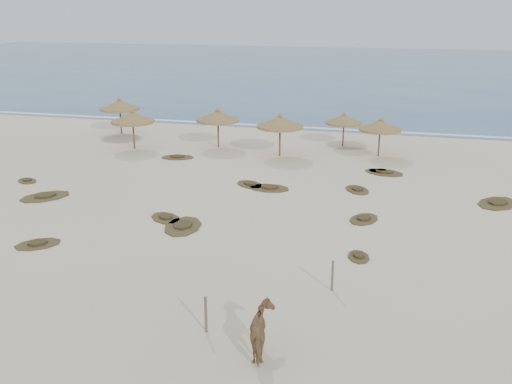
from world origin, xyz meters
TOP-DOWN VIEW (x-y plane):
  - ground at (0.00, 0.00)m, footprint 160.00×160.00m
  - ocean at (0.00, 75.00)m, footprint 200.00×100.00m
  - foam_line at (0.00, 26.00)m, footprint 70.00×0.60m
  - palapa_0 at (-14.38, 20.11)m, footprint 3.66×3.66m
  - palapa_1 at (-11.12, 15.73)m, footprint 3.59×3.59m
  - palapa_2 at (-5.46, 17.67)m, footprint 3.55×3.55m
  - palapa_3 at (-0.66, 16.33)m, footprint 3.95×3.95m
  - palapa_4 at (3.18, 20.30)m, footprint 2.83×2.83m
  - palapa_5 at (5.84, 17.94)m, footprint 3.01×3.01m
  - horse at (3.78, -6.48)m, footprint 1.21×1.85m
  - fence_post_near at (1.78, -5.77)m, footprint 0.11×0.11m
  - fence_post_far at (5.23, -2.09)m, footprint 0.08×0.08m
  - scrub_1 at (-10.87, 4.54)m, footprint 3.01×3.10m
  - scrub_2 at (-3.39, 3.15)m, footprint 2.19×2.08m
  - scrub_3 at (0.35, 8.98)m, footprint 2.33×1.55m
  - scrub_4 at (5.81, 5.36)m, footprint 1.80×2.16m
  - scrub_5 at (12.30, 9.40)m, footprint 2.87×3.14m
  - scrub_6 at (-7.17, 14.06)m, footprint 2.44×1.86m
  - scrub_7 at (5.12, 9.88)m, footprint 1.88×2.16m
  - scrub_8 at (-13.58, 6.81)m, footprint 1.72×1.56m
  - scrub_9 at (-2.19, 2.35)m, footprint 1.97×2.75m
  - scrub_10 at (6.21, 13.96)m, footprint 1.71×1.24m
  - scrub_11 at (-7.42, -1.13)m, footprint 2.27×2.15m
  - scrub_12 at (5.93, 0.97)m, footprint 1.13×1.48m
  - scrub_13 at (-0.87, 9.36)m, footprint 2.23×2.11m
  - scrub_14 at (6.41, 13.76)m, footprint 2.75×2.21m

SIDE VIEW (x-z plane):
  - ground at x=0.00m, z-range 0.00..0.00m
  - ocean at x=0.00m, z-range 0.00..0.01m
  - foam_line at x=0.00m, z-range 0.00..0.01m
  - scrub_4 at x=5.81m, z-range -0.03..0.13m
  - scrub_7 at x=5.12m, z-range -0.03..0.13m
  - scrub_1 at x=-10.87m, z-range -0.03..0.13m
  - scrub_2 at x=-3.39m, z-range -0.03..0.13m
  - scrub_3 at x=0.35m, z-range -0.03..0.13m
  - scrub_8 at x=-13.58m, z-range -0.03..0.13m
  - scrub_12 at x=5.93m, z-range -0.03..0.13m
  - scrub_14 at x=6.41m, z-range -0.03..0.13m
  - scrub_5 at x=12.30m, z-range -0.03..0.13m
  - scrub_6 at x=-7.17m, z-range -0.03..0.13m
  - scrub_9 at x=-2.19m, z-range -0.03..0.13m
  - scrub_10 at x=6.21m, z-range -0.03..0.13m
  - scrub_11 at x=-7.42m, z-range -0.03..0.13m
  - scrub_13 at x=-0.87m, z-range -0.03..0.13m
  - fence_post_far at x=5.23m, z-range 0.00..1.16m
  - fence_post_near at x=1.78m, z-range 0.00..1.21m
  - horse at x=3.78m, z-range 0.00..1.44m
  - palapa_4 at x=3.18m, z-range 0.68..3.16m
  - palapa_5 at x=5.84m, z-range 0.74..3.41m
  - palapa_1 at x=-11.12m, z-range 0.79..3.64m
  - palapa_2 at x=-5.46m, z-range 0.79..3.66m
  - palapa_0 at x=-14.38m, z-range 0.80..3.70m
  - palapa_3 at x=-0.66m, z-range 0.81..3.76m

